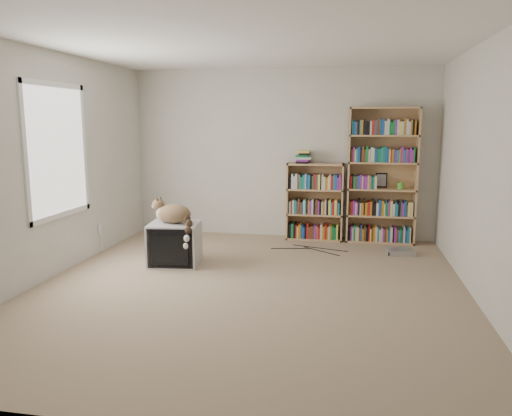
% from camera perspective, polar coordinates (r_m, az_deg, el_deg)
% --- Properties ---
extents(floor, '(4.50, 5.00, 0.01)m').
position_cam_1_polar(floor, '(5.31, -0.80, -9.10)').
color(floor, tan).
rests_on(floor, ground).
extents(wall_back, '(4.50, 0.02, 2.50)m').
position_cam_1_polar(wall_back, '(7.51, 2.99, 6.21)').
color(wall_back, beige).
rests_on(wall_back, floor).
extents(wall_front, '(4.50, 0.02, 2.50)m').
position_cam_1_polar(wall_front, '(2.67, -11.59, -0.64)').
color(wall_front, beige).
rests_on(wall_front, floor).
extents(wall_left, '(0.02, 5.00, 2.50)m').
position_cam_1_polar(wall_left, '(5.92, -22.77, 4.48)').
color(wall_left, beige).
rests_on(wall_left, floor).
extents(wall_right, '(0.02, 5.00, 2.50)m').
position_cam_1_polar(wall_right, '(5.10, 24.82, 3.60)').
color(wall_right, beige).
rests_on(wall_right, floor).
extents(ceiling, '(4.50, 5.00, 0.02)m').
position_cam_1_polar(ceiling, '(5.08, -0.87, 18.61)').
color(ceiling, white).
rests_on(ceiling, wall_back).
extents(window, '(0.02, 1.22, 1.52)m').
position_cam_1_polar(window, '(6.07, -21.73, 6.09)').
color(window, white).
rests_on(window, wall_left).
extents(crt_tv, '(0.65, 0.60, 0.51)m').
position_cam_1_polar(crt_tv, '(6.18, -9.26, -4.03)').
color(crt_tv, '#AAAAAD').
rests_on(crt_tv, floor).
extents(cat, '(0.62, 0.53, 0.51)m').
position_cam_1_polar(cat, '(6.06, -9.16, -1.00)').
color(cat, '#362716').
rests_on(cat, crt_tv).
extents(bookcase_tall, '(0.96, 0.30, 1.92)m').
position_cam_1_polar(bookcase_tall, '(7.34, 14.18, 3.18)').
color(bookcase_tall, tan).
rests_on(bookcase_tall, floor).
extents(bookcase_short, '(0.82, 0.30, 1.13)m').
position_cam_1_polar(bookcase_short, '(7.40, 6.74, 0.39)').
color(bookcase_short, tan).
rests_on(bookcase_short, floor).
extents(book_stack, '(0.21, 0.28, 0.18)m').
position_cam_1_polar(book_stack, '(7.34, 5.44, 5.84)').
color(book_stack, '#B3171A').
rests_on(book_stack, bookcase_short).
extents(green_mug, '(0.08, 0.08, 0.09)m').
position_cam_1_polar(green_mug, '(7.35, 16.17, 2.48)').
color(green_mug, green).
rests_on(green_mug, bookcase_tall).
extents(framed_print, '(0.16, 0.05, 0.21)m').
position_cam_1_polar(framed_print, '(7.43, 14.13, 3.10)').
color(framed_print, black).
rests_on(framed_print, bookcase_tall).
extents(dvd_player, '(0.37, 0.29, 0.08)m').
position_cam_1_polar(dvd_player, '(6.83, 16.14, -4.85)').
color(dvd_player, '#AAAAAF').
rests_on(dvd_player, floor).
extents(wall_outlet, '(0.01, 0.08, 0.13)m').
position_cam_1_polar(wall_outlet, '(6.95, -17.41, -2.28)').
color(wall_outlet, silver).
rests_on(wall_outlet, wall_left).
extents(floor_cables, '(1.20, 0.70, 0.01)m').
position_cam_1_polar(floor_cables, '(6.95, 4.29, -4.51)').
color(floor_cables, black).
rests_on(floor_cables, floor).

